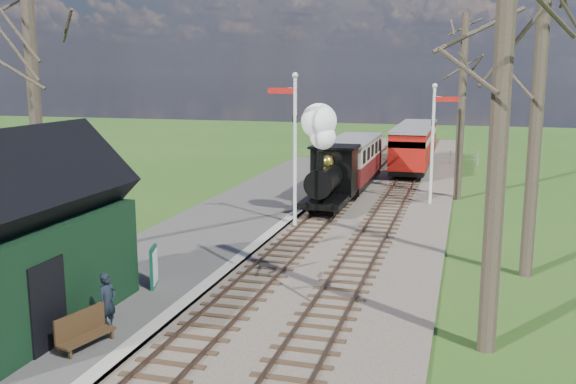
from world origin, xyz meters
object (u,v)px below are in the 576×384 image
(red_carriage_a, at_px, (411,150))
(bench, at_px, (83,330))
(locomotive, at_px, (328,165))
(station_shed, at_px, (16,242))
(semaphore_near, at_px, (293,139))
(person, at_px, (108,302))
(red_carriage_b, at_px, (418,141))
(semaphore_far, at_px, (434,135))
(coach, at_px, (352,160))
(sign_board, at_px, (154,267))

(red_carriage_a, height_order, bench, red_carriage_a)
(bench, bearing_deg, locomotive, 82.23)
(station_shed, bearing_deg, bench, -17.73)
(semaphore_near, xyz_separation_m, person, (-1.33, -11.73, -2.72))
(semaphore_near, relative_size, locomotive, 1.30)
(station_shed, distance_m, bench, 2.80)
(red_carriage_b, bearing_deg, bench, -98.31)
(semaphore_far, bearing_deg, coach, 144.19)
(sign_board, height_order, person, person)
(bench, bearing_deg, red_carriage_a, 80.03)
(semaphore_far, distance_m, red_carriage_a, 8.79)
(red_carriage_a, relative_size, person, 3.91)
(red_carriage_a, bearing_deg, station_shed, -104.63)
(locomotive, distance_m, sign_board, 12.01)
(person, bearing_deg, sign_board, 20.70)
(semaphore_near, height_order, coach, semaphore_near)
(person, bearing_deg, red_carriage_b, 4.37)
(coach, xyz_separation_m, red_carriage_b, (2.60, 10.77, -0.01))
(sign_board, bearing_deg, semaphore_near, 78.33)
(station_shed, height_order, red_carriage_a, station_shed)
(locomotive, relative_size, sign_board, 4.09)
(semaphore_near, height_order, red_carriage_b, semaphore_near)
(coach, bearing_deg, person, -95.75)
(locomotive, xyz_separation_m, bench, (-2.15, -15.77, -1.61))
(semaphore_far, xyz_separation_m, person, (-6.48, -17.73, -2.45))
(semaphore_near, xyz_separation_m, coach, (0.77, 9.16, -2.02))
(coach, distance_m, bench, 21.97)
(semaphore_far, distance_m, locomotive, 5.39)
(semaphore_near, height_order, person, semaphore_near)
(coach, height_order, bench, coach)
(semaphore_far, bearing_deg, sign_board, -115.38)
(coach, relative_size, red_carriage_a, 1.39)
(coach, relative_size, person, 5.45)
(station_shed, height_order, sign_board, station_shed)
(semaphore_near, distance_m, red_carriage_a, 14.95)
(red_carriage_b, distance_m, person, 32.01)
(coach, bearing_deg, station_shed, -101.48)
(station_shed, bearing_deg, person, 6.95)
(sign_board, relative_size, person, 0.83)
(station_shed, distance_m, red_carriage_b, 32.67)
(sign_board, bearing_deg, station_shed, -117.14)
(station_shed, xyz_separation_m, person, (2.20, 0.27, -1.37))
(station_shed, distance_m, semaphore_near, 12.58)
(semaphore_near, relative_size, bench, 4.23)
(semaphore_near, xyz_separation_m, semaphore_far, (5.14, 6.00, -0.27))
(locomotive, distance_m, bench, 16.00)
(bench, xyz_separation_m, person, (0.06, 0.95, 0.32))
(red_carriage_a, bearing_deg, bench, -99.97)
(red_carriage_b, height_order, bench, red_carriage_b)
(semaphore_far, bearing_deg, station_shed, -115.72)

